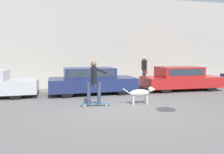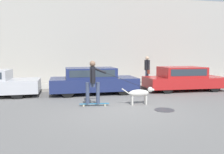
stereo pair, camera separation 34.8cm
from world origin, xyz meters
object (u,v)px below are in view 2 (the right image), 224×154
(parked_car_2, at_px, (183,79))
(dog, at_px, (140,93))
(skateboarder, at_px, (93,80))
(fire_hydrant, at_px, (218,81))
(pedestrian_with_bag, at_px, (147,69))
(parked_car_1, at_px, (93,81))

(parked_car_2, relative_size, dog, 3.29)
(skateboarder, height_order, fire_hydrant, skateboarder)
(pedestrian_with_bag, height_order, fire_hydrant, pedestrian_with_bag)
(parked_car_1, relative_size, parked_car_2, 1.01)
(skateboarder, relative_size, pedestrian_with_bag, 1.62)
(dog, bearing_deg, parked_car_2, 40.23)
(dog, height_order, skateboarder, skateboarder)
(parked_car_1, relative_size, dog, 3.31)
(parked_car_2, distance_m, pedestrian_with_bag, 2.29)
(dog, bearing_deg, pedestrian_with_bag, 67.63)
(dog, xyz_separation_m, pedestrian_with_bag, (1.90, 4.49, 0.62))
(fire_hydrant, bearing_deg, skateboarder, -156.47)
(parked_car_1, height_order, dog, parked_car_1)
(parked_car_1, distance_m, parked_car_2, 4.70)
(parked_car_1, relative_size, pedestrian_with_bag, 2.53)
(parked_car_1, relative_size, fire_hydrant, 6.27)
(dog, xyz_separation_m, fire_hydrant, (5.79, 3.38, -0.08))
(parked_car_1, bearing_deg, fire_hydrant, 3.68)
(parked_car_1, xyz_separation_m, pedestrian_with_bag, (3.38, 1.82, 0.43))
(parked_car_1, xyz_separation_m, parked_car_2, (4.70, 0.00, -0.02))
(parked_car_2, distance_m, fire_hydrant, 2.68)
(parked_car_2, xyz_separation_m, fire_hydrant, (2.57, 0.71, -0.25))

